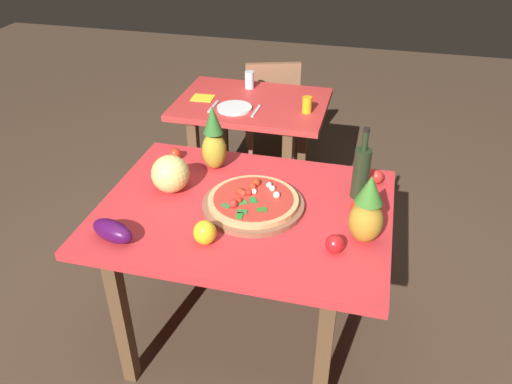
% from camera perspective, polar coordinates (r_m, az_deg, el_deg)
% --- Properties ---
extents(ground_plane, '(10.00, 10.00, 0.00)m').
position_cam_1_polar(ground_plane, '(2.79, -1.09, -14.59)').
color(ground_plane, '#4C3828').
extents(display_table, '(1.30, 0.98, 0.75)m').
position_cam_1_polar(display_table, '(2.34, -1.26, -3.42)').
color(display_table, brown).
rests_on(display_table, ground_plane).
extents(background_table, '(0.97, 0.71, 0.75)m').
position_cam_1_polar(background_table, '(3.41, -0.46, 8.22)').
color(background_table, brown).
rests_on(background_table, ground_plane).
extents(dining_chair, '(0.50, 0.50, 0.85)m').
position_cam_1_polar(dining_chair, '(3.99, 1.69, 9.68)').
color(dining_chair, brown).
rests_on(dining_chair, ground_plane).
extents(pizza_board, '(0.46, 0.46, 0.02)m').
position_cam_1_polar(pizza_board, '(2.28, -0.31, -1.45)').
color(pizza_board, brown).
rests_on(pizza_board, display_table).
extents(pizza, '(0.41, 0.41, 0.06)m').
position_cam_1_polar(pizza, '(2.27, -0.34, -0.85)').
color(pizza, tan).
rests_on(pizza, pizza_board).
extents(wine_bottle, '(0.08, 0.08, 0.35)m').
position_cam_1_polar(wine_bottle, '(2.35, 11.67, 2.22)').
color(wine_bottle, '#202E19').
rests_on(wine_bottle, display_table).
extents(pineapple_left, '(0.14, 0.14, 0.30)m').
position_cam_1_polar(pineapple_left, '(2.07, 12.30, -2.19)').
color(pineapple_left, '#B38126').
rests_on(pineapple_left, display_table).
extents(pineapple_right, '(0.12, 0.12, 0.34)m').
position_cam_1_polar(pineapple_right, '(2.53, -4.74, 5.72)').
color(pineapple_right, '#AC9728').
rests_on(pineapple_right, display_table).
extents(melon, '(0.18, 0.18, 0.18)m').
position_cam_1_polar(melon, '(2.40, -9.54, 2.01)').
color(melon, '#E5D674').
rests_on(melon, display_table).
extents(bell_pepper, '(0.09, 0.09, 0.10)m').
position_cam_1_polar(bell_pepper, '(2.07, -5.73, -4.53)').
color(bell_pepper, yellow).
rests_on(bell_pepper, display_table).
extents(eggplant, '(0.22, 0.14, 0.09)m').
position_cam_1_polar(eggplant, '(2.16, -15.73, -4.22)').
color(eggplant, '#440E46').
rests_on(eggplant, display_table).
extents(tomato_near_board, '(0.07, 0.07, 0.07)m').
position_cam_1_polar(tomato_near_board, '(2.52, 13.31, 1.66)').
color(tomato_near_board, red).
rests_on(tomato_near_board, display_table).
extents(tomato_by_bottle, '(0.06, 0.06, 0.06)m').
position_cam_1_polar(tomato_by_bottle, '(2.28, 11.32, -1.69)').
color(tomato_by_bottle, red).
rests_on(tomato_by_bottle, display_table).
extents(tomato_beside_pepper, '(0.06, 0.06, 0.06)m').
position_cam_1_polar(tomato_beside_pepper, '(2.69, -9.03, 4.24)').
color(tomato_beside_pepper, red).
rests_on(tomato_beside_pepper, display_table).
extents(tomato_at_corner, '(0.08, 0.08, 0.08)m').
position_cam_1_polar(tomato_at_corner, '(2.04, 8.78, -5.76)').
color(tomato_at_corner, red).
rests_on(tomato_at_corner, display_table).
extents(drinking_glass_juice, '(0.06, 0.06, 0.10)m').
position_cam_1_polar(drinking_glass_juice, '(3.19, 5.72, 9.68)').
color(drinking_glass_juice, gold).
rests_on(drinking_glass_juice, background_table).
extents(drinking_glass_water, '(0.06, 0.06, 0.12)m').
position_cam_1_polar(drinking_glass_water, '(3.55, -0.74, 12.42)').
color(drinking_glass_water, silver).
rests_on(drinking_glass_water, background_table).
extents(dinner_plate, '(0.22, 0.22, 0.02)m').
position_cam_1_polar(dinner_plate, '(3.24, -2.42, 9.36)').
color(dinner_plate, white).
rests_on(dinner_plate, background_table).
extents(fork_utensil, '(0.02, 0.18, 0.01)m').
position_cam_1_polar(fork_utensil, '(3.28, -4.80, 9.51)').
color(fork_utensil, silver).
rests_on(fork_utensil, background_table).
extents(knife_utensil, '(0.02, 0.18, 0.01)m').
position_cam_1_polar(knife_utensil, '(3.21, 0.01, 9.06)').
color(knife_utensil, silver).
rests_on(knife_utensil, background_table).
extents(napkin_folded, '(0.15, 0.13, 0.01)m').
position_cam_1_polar(napkin_folded, '(3.42, -5.97, 10.41)').
color(napkin_folded, yellow).
rests_on(napkin_folded, background_table).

